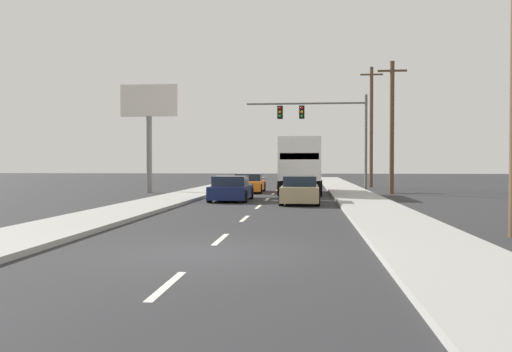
{
  "coord_description": "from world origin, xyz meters",
  "views": [
    {
      "loc": [
        2.15,
        -10.83,
        1.87
      ],
      "look_at": [
        -0.65,
        17.67,
        1.23
      ],
      "focal_mm": 36.88,
      "sensor_mm": 36.0,
      "label": 1
    }
  ],
  "objects_px": {
    "car_navy": "(231,189)",
    "traffic_signal_mast": "(316,120)",
    "utility_pole_far": "(371,126)",
    "utility_pole_mid": "(392,126)",
    "roadside_billboard": "(149,116)",
    "car_orange": "(249,184)",
    "car_tan": "(300,191)",
    "box_truck": "(300,163)"
  },
  "relations": [
    {
      "from": "car_navy",
      "to": "traffic_signal_mast",
      "type": "height_order",
      "value": "traffic_signal_mast"
    },
    {
      "from": "traffic_signal_mast",
      "to": "utility_pole_far",
      "type": "relative_size",
      "value": 0.93
    },
    {
      "from": "utility_pole_mid",
      "to": "roadside_billboard",
      "type": "bearing_deg",
      "value": -179.89
    },
    {
      "from": "car_orange",
      "to": "traffic_signal_mast",
      "type": "height_order",
      "value": "traffic_signal_mast"
    },
    {
      "from": "car_orange",
      "to": "roadside_billboard",
      "type": "height_order",
      "value": "roadside_billboard"
    },
    {
      "from": "car_orange",
      "to": "traffic_signal_mast",
      "type": "bearing_deg",
      "value": 46.63
    },
    {
      "from": "car_tan",
      "to": "traffic_signal_mast",
      "type": "xyz_separation_m",
      "value": [
        1.0,
        14.52,
        4.62
      ]
    },
    {
      "from": "roadside_billboard",
      "to": "car_orange",
      "type": "bearing_deg",
      "value": 10.22
    },
    {
      "from": "traffic_signal_mast",
      "to": "utility_pole_mid",
      "type": "distance_m",
      "value": 7.57
    },
    {
      "from": "box_truck",
      "to": "utility_pole_far",
      "type": "height_order",
      "value": "utility_pole_far"
    },
    {
      "from": "roadside_billboard",
      "to": "utility_pole_far",
      "type": "bearing_deg",
      "value": 31.55
    },
    {
      "from": "car_navy",
      "to": "utility_pole_far",
      "type": "relative_size",
      "value": 0.43
    },
    {
      "from": "roadside_billboard",
      "to": "box_truck",
      "type": "bearing_deg",
      "value": -5.32
    },
    {
      "from": "car_tan",
      "to": "utility_pole_mid",
      "type": "distance_m",
      "value": 10.92
    },
    {
      "from": "car_orange",
      "to": "utility_pole_far",
      "type": "xyz_separation_m",
      "value": [
        9.0,
        8.33,
        4.43
      ]
    },
    {
      "from": "car_orange",
      "to": "roadside_billboard",
      "type": "bearing_deg",
      "value": -169.78
    },
    {
      "from": "box_truck",
      "to": "utility_pole_far",
      "type": "relative_size",
      "value": 0.8
    },
    {
      "from": "roadside_billboard",
      "to": "traffic_signal_mast",
      "type": "bearing_deg",
      "value": 28.46
    },
    {
      "from": "car_navy",
      "to": "traffic_signal_mast",
      "type": "bearing_deg",
      "value": 70.77
    },
    {
      "from": "car_tan",
      "to": "utility_pole_mid",
      "type": "bearing_deg",
      "value": 56.76
    },
    {
      "from": "utility_pole_mid",
      "to": "utility_pole_far",
      "type": "height_order",
      "value": "utility_pole_far"
    },
    {
      "from": "car_orange",
      "to": "car_navy",
      "type": "bearing_deg",
      "value": -90.0
    },
    {
      "from": "box_truck",
      "to": "car_tan",
      "type": "relative_size",
      "value": 1.82
    },
    {
      "from": "utility_pole_mid",
      "to": "car_tan",
      "type": "bearing_deg",
      "value": -123.24
    },
    {
      "from": "car_navy",
      "to": "box_truck",
      "type": "distance_m",
      "value": 7.14
    },
    {
      "from": "car_tan",
      "to": "car_orange",
      "type": "bearing_deg",
      "value": 109.93
    },
    {
      "from": "car_navy",
      "to": "car_tan",
      "type": "relative_size",
      "value": 0.98
    },
    {
      "from": "car_orange",
      "to": "car_navy",
      "type": "height_order",
      "value": "car_navy"
    },
    {
      "from": "box_truck",
      "to": "car_tan",
      "type": "height_order",
      "value": "box_truck"
    },
    {
      "from": "box_truck",
      "to": "car_orange",
      "type": "bearing_deg",
      "value": 148.73
    },
    {
      "from": "box_truck",
      "to": "utility_pole_mid",
      "type": "relative_size",
      "value": 0.93
    },
    {
      "from": "car_orange",
      "to": "utility_pole_mid",
      "type": "relative_size",
      "value": 0.55
    },
    {
      "from": "utility_pole_far",
      "to": "box_truck",
      "type": "bearing_deg",
      "value": -118.1
    },
    {
      "from": "utility_pole_mid",
      "to": "utility_pole_far",
      "type": "xyz_separation_m",
      "value": [
        -0.15,
        9.47,
        0.69
      ]
    },
    {
      "from": "car_orange",
      "to": "utility_pole_far",
      "type": "height_order",
      "value": "utility_pole_far"
    },
    {
      "from": "car_navy",
      "to": "box_truck",
      "type": "height_order",
      "value": "box_truck"
    },
    {
      "from": "traffic_signal_mast",
      "to": "utility_pole_mid",
      "type": "bearing_deg",
      "value": -52.06
    },
    {
      "from": "car_navy",
      "to": "traffic_signal_mast",
      "type": "relative_size",
      "value": 0.46
    },
    {
      "from": "car_orange",
      "to": "car_tan",
      "type": "bearing_deg",
      "value": -70.07
    },
    {
      "from": "traffic_signal_mast",
      "to": "utility_pole_far",
      "type": "height_order",
      "value": "utility_pole_far"
    },
    {
      "from": "car_navy",
      "to": "roadside_billboard",
      "type": "xyz_separation_m",
      "value": [
        -6.47,
        7.03,
        4.43
      ]
    },
    {
      "from": "car_orange",
      "to": "utility_pole_far",
      "type": "relative_size",
      "value": 0.47
    }
  ]
}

